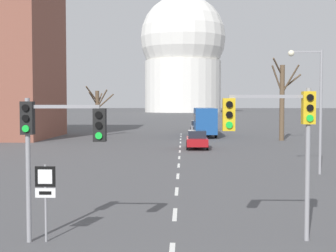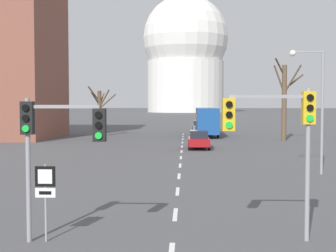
% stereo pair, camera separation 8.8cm
% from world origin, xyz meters
% --- Properties ---
extents(lane_stripe_1, '(0.16, 2.00, 0.01)m').
position_xyz_m(lane_stripe_1, '(0.00, 9.10, 0.00)').
color(lane_stripe_1, silver).
rests_on(lane_stripe_1, ground_plane).
extents(lane_stripe_2, '(0.16, 2.00, 0.01)m').
position_xyz_m(lane_stripe_2, '(0.00, 13.60, 0.00)').
color(lane_stripe_2, silver).
rests_on(lane_stripe_2, ground_plane).
extents(lane_stripe_3, '(0.16, 2.00, 0.01)m').
position_xyz_m(lane_stripe_3, '(0.00, 18.10, 0.00)').
color(lane_stripe_3, silver).
rests_on(lane_stripe_3, ground_plane).
extents(lane_stripe_4, '(0.16, 2.00, 0.01)m').
position_xyz_m(lane_stripe_4, '(0.00, 22.60, 0.00)').
color(lane_stripe_4, silver).
rests_on(lane_stripe_4, ground_plane).
extents(lane_stripe_5, '(0.16, 2.00, 0.01)m').
position_xyz_m(lane_stripe_5, '(0.00, 27.10, 0.00)').
color(lane_stripe_5, silver).
rests_on(lane_stripe_5, ground_plane).
extents(lane_stripe_6, '(0.16, 2.00, 0.01)m').
position_xyz_m(lane_stripe_6, '(0.00, 31.60, 0.00)').
color(lane_stripe_6, silver).
rests_on(lane_stripe_6, ground_plane).
extents(lane_stripe_7, '(0.16, 2.00, 0.01)m').
position_xyz_m(lane_stripe_7, '(0.00, 36.10, 0.00)').
color(lane_stripe_7, silver).
rests_on(lane_stripe_7, ground_plane).
extents(lane_stripe_8, '(0.16, 2.00, 0.01)m').
position_xyz_m(lane_stripe_8, '(0.00, 40.60, 0.00)').
color(lane_stripe_8, silver).
rests_on(lane_stripe_8, ground_plane).
extents(lane_stripe_9, '(0.16, 2.00, 0.01)m').
position_xyz_m(lane_stripe_9, '(0.00, 45.10, 0.00)').
color(lane_stripe_9, silver).
rests_on(lane_stripe_9, ground_plane).
extents(lane_stripe_10, '(0.16, 2.00, 0.01)m').
position_xyz_m(lane_stripe_10, '(0.00, 49.60, 0.00)').
color(lane_stripe_10, silver).
rests_on(lane_stripe_10, ground_plane).
extents(lane_stripe_11, '(0.16, 2.00, 0.01)m').
position_xyz_m(lane_stripe_11, '(0.00, 54.10, 0.00)').
color(lane_stripe_11, silver).
rests_on(lane_stripe_11, ground_plane).
extents(traffic_signal_near_left, '(2.47, 0.34, 4.22)m').
position_xyz_m(traffic_signal_near_left, '(-3.44, 5.54, 3.19)').
color(traffic_signal_near_left, gray).
rests_on(traffic_signal_near_left, ground_plane).
extents(traffic_signal_near_right, '(2.69, 0.34, 4.52)m').
position_xyz_m(traffic_signal_near_right, '(3.13, 5.96, 3.43)').
color(traffic_signal_near_right, gray).
rests_on(traffic_signal_near_right, ground_plane).
extents(route_sign_post, '(0.60, 0.08, 2.28)m').
position_xyz_m(route_sign_post, '(-3.72, 5.58, 1.54)').
color(route_sign_post, gray).
rests_on(route_sign_post, ground_plane).
extents(street_lamp_right, '(1.98, 0.36, 7.10)m').
position_xyz_m(street_lamp_right, '(7.77, 19.13, 4.43)').
color(street_lamp_right, gray).
rests_on(street_lamp_right, ground_plane).
extents(sedan_near_left, '(1.75, 3.96, 1.58)m').
position_xyz_m(sedan_near_left, '(2.17, 59.87, 0.80)').
color(sedan_near_left, slate).
rests_on(sedan_near_left, ground_plane).
extents(sedan_near_right, '(1.94, 4.51, 1.66)m').
position_xyz_m(sedan_near_right, '(4.29, 64.61, 0.86)').
color(sedan_near_right, '#2D4C33').
rests_on(sedan_near_right, ground_plane).
extents(sedan_mid_centre, '(1.92, 4.34, 1.66)m').
position_xyz_m(sedan_mid_centre, '(1.52, 33.93, 0.84)').
color(sedan_mid_centre, maroon).
rests_on(sedan_mid_centre, ground_plane).
extents(city_bus, '(2.66, 10.80, 3.48)m').
position_xyz_m(city_bus, '(2.94, 50.47, 2.05)').
color(city_bus, '#19478C').
rests_on(city_bus, ground_plane).
extents(bare_tree_left_near, '(3.29, 3.68, 6.20)m').
position_xyz_m(bare_tree_left_near, '(-10.33, 49.71, 3.22)').
color(bare_tree_left_near, brown).
rests_on(bare_tree_left_near, ground_plane).
extents(bare_tree_right_near, '(3.32, 3.83, 8.94)m').
position_xyz_m(bare_tree_right_near, '(11.10, 43.63, 4.61)').
color(bare_tree_right_near, brown).
rests_on(bare_tree_right_near, ground_plane).
extents(capitol_dome, '(39.40, 39.40, 55.65)m').
position_xyz_m(capitol_dome, '(0.00, 210.97, 27.11)').
color(capitol_dome, silver).
rests_on(capitol_dome, ground_plane).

